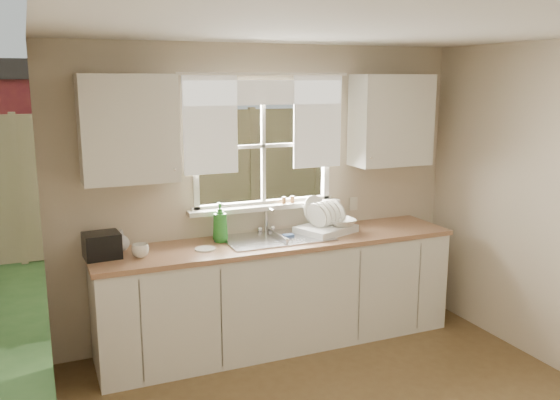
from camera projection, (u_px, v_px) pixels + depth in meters
name	position (u px, v px, depth m)	size (l,w,h in m)	color
room_walls	(402.00, 260.00, 3.25)	(3.62, 4.02, 2.50)	beige
ceiling	(405.00, 22.00, 3.05)	(3.60, 4.00, 0.02)	silver
window	(264.00, 165.00, 5.06)	(1.38, 0.16, 1.06)	white
curtains	(266.00, 113.00, 4.92)	(1.50, 0.03, 0.81)	white
base_cabinets	(279.00, 294.00, 4.98)	(3.00, 0.62, 0.87)	silver
countertop	(279.00, 242.00, 4.89)	(3.04, 0.65, 0.04)	#9E704F
upper_cabinet_left	(128.00, 129.00, 4.39)	(0.70, 0.33, 0.80)	silver
upper_cabinet_right	(391.00, 120.00, 5.27)	(0.70, 0.33, 0.80)	silver
wall_outlet	(353.00, 204.00, 5.46)	(0.08, 0.01, 0.12)	beige
sill_jars	(288.00, 200.00, 5.14)	(0.12, 0.04, 0.06)	brown
backyard	(163.00, 8.00, 10.67)	(20.00, 10.00, 6.13)	#335421
sink	(277.00, 247.00, 4.93)	(0.88, 0.52, 0.40)	#B7B7BC
dish_rack	(325.00, 224.00, 5.09)	(0.56, 0.50, 0.31)	white
bowl	(342.00, 222.00, 5.10)	(0.24, 0.24, 0.06)	white
soap_bottle_a	(220.00, 222.00, 4.79)	(0.12, 0.13, 0.32)	#2A812A
soap_bottle_b	(220.00, 231.00, 4.82)	(0.08, 0.08, 0.18)	#3053B5
soap_bottle_c	(121.00, 240.00, 4.58)	(0.13, 0.13, 0.16)	beige
saucer	(205.00, 249.00, 4.60)	(0.16, 0.16, 0.01)	silver
cup	(140.00, 251.00, 4.40)	(0.13, 0.13, 0.10)	silver
black_appliance	(102.00, 245.00, 4.38)	(0.26, 0.22, 0.19)	black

